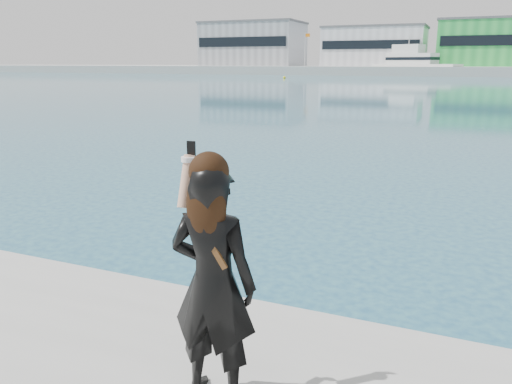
# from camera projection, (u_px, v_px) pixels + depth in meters

# --- Properties ---
(far_quay) EXTENTS (320.00, 40.00, 2.00)m
(far_quay) POSITION_uv_depth(u_px,v_px,m) (468.00, 71.00, 119.38)
(far_quay) COLOR #9E9E99
(far_quay) RESTS_ON ground
(warehouse_grey_left) EXTENTS (26.52, 16.36, 11.50)m
(warehouse_grey_left) POSITION_uv_depth(u_px,v_px,m) (253.00, 44.00, 136.48)
(warehouse_grey_left) COLOR gray
(warehouse_grey_left) RESTS_ON far_quay
(warehouse_white) EXTENTS (24.48, 15.35, 9.50)m
(warehouse_white) POSITION_uv_depth(u_px,v_px,m) (375.00, 46.00, 124.36)
(warehouse_white) COLOR silver
(warehouse_white) RESTS_ON far_quay
(warehouse_green) EXTENTS (30.60, 16.36, 10.50)m
(warehouse_green) POSITION_uv_depth(u_px,v_px,m) (509.00, 42.00, 112.99)
(warehouse_green) COLOR green
(warehouse_green) RESTS_ON far_quay
(flagpole_left) EXTENTS (1.28, 0.16, 8.00)m
(flagpole_left) POSITION_uv_depth(u_px,v_px,m) (305.00, 47.00, 124.16)
(flagpole_left) COLOR silver
(flagpole_left) RESTS_ON far_quay
(motor_yacht) EXTENTS (19.71, 12.03, 8.92)m
(motor_yacht) POSITION_uv_depth(u_px,v_px,m) (414.00, 64.00, 111.44)
(motor_yacht) COLOR silver
(motor_yacht) RESTS_ON ground
(buoy_far) EXTENTS (0.50, 0.50, 0.50)m
(buoy_far) POSITION_uv_depth(u_px,v_px,m) (284.00, 78.00, 93.54)
(buoy_far) COLOR yellow
(buoy_far) RESTS_ON ground
(woman) EXTENTS (0.59, 0.40, 1.66)m
(woman) POSITION_uv_depth(u_px,v_px,m) (213.00, 277.00, 3.13)
(woman) COLOR black
(woman) RESTS_ON near_quay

